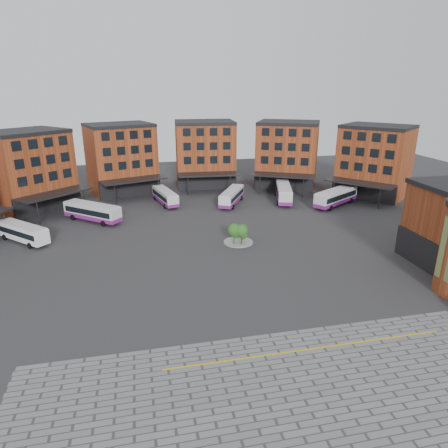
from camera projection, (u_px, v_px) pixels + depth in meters
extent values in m
plane|color=#28282B|center=(246.00, 280.00, 48.06)|extent=(160.00, 160.00, 0.00)
cube|color=slate|center=(355.00, 419.00, 28.16)|extent=(50.00, 22.00, 0.02)
cube|color=gold|center=(309.00, 349.00, 35.53)|extent=(26.00, 0.15, 0.02)
cylinder|color=black|center=(5.00, 224.00, 61.40)|extent=(0.20, 0.20, 4.00)
cube|color=brown|center=(30.00, 172.00, 73.55)|extent=(16.35, 16.13, 14.00)
cube|color=black|center=(49.00, 202.00, 72.53)|extent=(10.00, 9.07, 4.00)
cube|color=black|center=(24.00, 132.00, 71.13)|extent=(16.55, 16.35, 0.60)
cube|color=black|center=(44.00, 163.00, 70.03)|extent=(8.60, 7.77, 8.00)
cube|color=black|center=(55.00, 194.00, 70.57)|extent=(12.61, 11.97, 0.25)
cylinder|color=black|center=(38.00, 213.00, 66.76)|extent=(0.20, 0.20, 4.00)
cylinder|color=black|center=(84.00, 200.00, 73.72)|extent=(0.20, 0.20, 4.00)
cube|color=brown|center=(121.00, 160.00, 85.53)|extent=(15.55, 13.69, 14.00)
cube|color=black|center=(131.00, 187.00, 83.27)|extent=(12.45, 4.71, 4.00)
cube|color=black|center=(118.00, 125.00, 83.10)|extent=(15.65, 13.97, 0.60)
cube|color=black|center=(128.00, 153.00, 80.72)|extent=(10.87, 3.87, 8.00)
cube|color=black|center=(134.00, 180.00, 80.71)|extent=(13.72, 8.39, 0.25)
cylinder|color=black|center=(115.00, 194.00, 77.70)|extent=(0.20, 0.20, 4.00)
cylinder|color=black|center=(159.00, 188.00, 82.14)|extent=(0.20, 0.20, 4.00)
cube|color=brown|center=(205.00, 155.00, 91.47)|extent=(13.67, 10.88, 14.00)
cube|color=black|center=(207.00, 181.00, 88.60)|extent=(13.00, 1.41, 4.00)
cube|color=black|center=(204.00, 122.00, 89.04)|extent=(13.69, 11.18, 0.60)
cube|color=black|center=(207.00, 148.00, 86.02)|extent=(11.42, 0.95, 8.00)
cube|color=black|center=(208.00, 174.00, 85.74)|extent=(13.28, 5.30, 0.25)
cylinder|color=black|center=(188.00, 186.00, 84.12)|extent=(0.20, 0.20, 4.00)
cylinder|color=black|center=(231.00, 185.00, 85.33)|extent=(0.20, 0.20, 4.00)
cube|color=brown|center=(287.00, 156.00, 90.43)|extent=(16.12, 14.81, 14.00)
cube|color=black|center=(283.00, 182.00, 87.67)|extent=(11.81, 6.35, 4.00)
cube|color=black|center=(289.00, 123.00, 88.01)|extent=(16.26, 15.08, 0.60)
cube|color=black|center=(285.00, 149.00, 85.09)|extent=(10.26, 5.33, 8.00)
cube|color=black|center=(283.00, 175.00, 84.86)|extent=(13.58, 9.82, 0.25)
cylinder|color=black|center=(260.00, 185.00, 84.98)|extent=(0.20, 0.20, 4.00)
cylinder|color=black|center=(303.00, 188.00, 82.78)|extent=(0.20, 0.20, 4.00)
cube|color=brown|center=(374.00, 162.00, 82.58)|extent=(16.02, 16.39, 14.00)
cube|color=black|center=(363.00, 190.00, 80.63)|extent=(8.74, 10.28, 4.00)
cube|color=black|center=(379.00, 126.00, 80.16)|extent=(16.25, 16.58, 0.60)
cube|color=black|center=(367.00, 155.00, 78.09)|extent=(7.47, 8.86, 8.00)
cube|color=black|center=(360.00, 183.00, 78.21)|extent=(11.73, 12.79, 0.25)
cylinder|color=black|center=(333.00, 191.00, 80.17)|extent=(0.20, 0.20, 4.00)
cylinder|color=black|center=(379.00, 199.00, 74.90)|extent=(0.20, 0.20, 4.00)
cube|color=black|center=(427.00, 255.00, 50.09)|extent=(0.40, 12.00, 4.00)
cube|color=#DB5A19|center=(447.00, 250.00, 42.84)|extent=(0.12, 2.20, 7.00)
cylinder|color=gray|center=(238.00, 242.00, 59.50)|extent=(4.40, 4.40, 0.12)
cylinder|color=#332114|center=(234.00, 239.00, 58.54)|extent=(0.14, 0.14, 1.60)
sphere|color=#194617|center=(234.00, 230.00, 58.07)|extent=(1.96, 1.96, 1.96)
sphere|color=#194617|center=(236.00, 233.00, 58.13)|extent=(1.37, 1.37, 1.37)
cylinder|color=#332114|center=(243.00, 237.00, 60.01)|extent=(0.14, 0.14, 1.32)
sphere|color=#194617|center=(243.00, 229.00, 59.62)|extent=(1.55, 1.55, 1.55)
sphere|color=#194617|center=(244.00, 232.00, 59.65)|extent=(1.08, 1.08, 1.08)
cylinder|color=#332114|center=(241.00, 240.00, 58.38)|extent=(0.14, 0.14, 1.57)
sphere|color=#194617|center=(241.00, 231.00, 57.91)|extent=(1.96, 1.96, 1.96)
sphere|color=#194617|center=(243.00, 234.00, 57.97)|extent=(1.37, 1.37, 1.37)
cube|color=white|center=(23.00, 232.00, 59.24)|extent=(8.60, 8.39, 2.18)
cube|color=black|center=(22.00, 231.00, 59.19)|extent=(8.08, 7.89, 0.85)
cube|color=silver|center=(21.00, 225.00, 58.87)|extent=(8.26, 8.06, 0.11)
cube|color=black|center=(4.00, 225.00, 61.56)|extent=(1.40, 1.45, 0.98)
cylinder|color=black|center=(5.00, 237.00, 60.28)|extent=(0.83, 0.81, 0.89)
cylinder|color=black|center=(18.00, 233.00, 62.07)|extent=(0.83, 0.81, 0.89)
cylinder|color=black|center=(30.00, 246.00, 57.17)|extent=(0.83, 0.81, 0.89)
cylinder|color=black|center=(44.00, 241.00, 58.96)|extent=(0.83, 0.81, 0.89)
cube|color=silver|center=(92.00, 211.00, 68.18)|extent=(10.05, 9.01, 2.46)
cube|color=black|center=(92.00, 210.00, 68.12)|extent=(9.41, 8.49, 0.95)
cube|color=silver|center=(92.00, 204.00, 67.76)|extent=(9.65, 8.65, 0.12)
cube|color=black|center=(70.00, 206.00, 70.50)|extent=(1.46, 1.71, 1.10)
cube|color=#801C80|center=(93.00, 216.00, 68.47)|extent=(10.11, 9.07, 0.70)
cylinder|color=black|center=(73.00, 217.00, 69.12)|extent=(0.96, 0.88, 1.00)
cylinder|color=black|center=(84.00, 213.00, 71.21)|extent=(0.96, 0.88, 1.00)
cylinder|color=black|center=(103.00, 224.00, 66.00)|extent=(0.96, 0.88, 1.00)
cylinder|color=black|center=(114.00, 219.00, 68.09)|extent=(0.96, 0.88, 1.00)
cube|color=silver|center=(165.00, 196.00, 78.22)|extent=(4.58, 10.15, 2.20)
cube|color=black|center=(165.00, 195.00, 78.16)|extent=(4.45, 9.39, 0.85)
cube|color=silver|center=(165.00, 190.00, 77.83)|extent=(4.40, 9.74, 0.11)
cube|color=black|center=(158.00, 189.00, 82.25)|extent=(1.88, 0.58, 0.99)
cube|color=#801C80|center=(165.00, 200.00, 78.48)|extent=(4.63, 10.20, 0.63)
cylinder|color=black|center=(155.00, 198.00, 80.81)|extent=(0.48, 0.94, 0.90)
cylinder|color=black|center=(166.00, 197.00, 81.75)|extent=(0.48, 0.94, 0.90)
cylinder|color=black|center=(165.00, 206.00, 75.45)|extent=(0.48, 0.94, 0.90)
cylinder|color=black|center=(176.00, 205.00, 76.38)|extent=(0.48, 0.94, 0.90)
cube|color=silver|center=(232.00, 196.00, 77.97)|extent=(6.94, 10.12, 2.28)
cube|color=black|center=(232.00, 195.00, 77.92)|extent=(6.60, 9.43, 0.89)
cube|color=silver|center=(232.00, 190.00, 77.58)|extent=(6.66, 9.72, 0.11)
cube|color=black|center=(238.00, 189.00, 82.45)|extent=(1.80, 1.05, 1.03)
cube|color=#801C80|center=(232.00, 200.00, 78.24)|extent=(6.99, 10.17, 0.65)
cylinder|color=black|center=(230.00, 197.00, 81.65)|extent=(0.69, 0.95, 0.93)
cylinder|color=black|center=(241.00, 198.00, 81.03)|extent=(0.69, 0.95, 0.93)
cylinder|color=black|center=(221.00, 206.00, 75.71)|extent=(0.69, 0.95, 0.93)
cylinder|color=black|center=(233.00, 207.00, 75.09)|extent=(0.69, 0.95, 0.93)
cube|color=silver|center=(284.00, 192.00, 80.19)|extent=(5.71, 11.67, 2.54)
cube|color=black|center=(284.00, 191.00, 80.13)|extent=(5.51, 10.81, 0.98)
cube|color=silver|center=(284.00, 185.00, 79.75)|extent=(5.48, 11.20, 0.12)
cube|color=black|center=(282.00, 184.00, 85.38)|extent=(2.15, 0.74, 1.14)
cube|color=#801C80|center=(283.00, 196.00, 80.49)|extent=(5.76, 11.72, 0.73)
cylinder|color=black|center=(276.00, 193.00, 84.15)|extent=(0.59, 1.08, 1.04)
cylinder|color=black|center=(288.00, 194.00, 83.97)|extent=(0.59, 1.08, 1.04)
cylinder|color=black|center=(278.00, 203.00, 77.28)|extent=(0.59, 1.08, 1.04)
cylinder|color=black|center=(291.00, 203.00, 77.10)|extent=(0.59, 1.08, 1.04)
cube|color=silver|center=(336.00, 196.00, 76.96)|extent=(11.05, 8.20, 2.54)
cube|color=black|center=(336.00, 196.00, 76.90)|extent=(10.31, 7.78, 0.98)
cube|color=silver|center=(337.00, 190.00, 76.52)|extent=(10.61, 7.88, 0.12)
cube|color=black|center=(351.00, 190.00, 80.55)|extent=(1.26, 1.93, 1.14)
cube|color=#801C80|center=(335.00, 201.00, 77.26)|extent=(11.11, 8.26, 0.73)
cylinder|color=black|center=(339.00, 198.00, 80.66)|extent=(1.04, 0.81, 1.04)
cylinder|color=black|center=(351.00, 201.00, 78.90)|extent=(1.04, 0.81, 1.04)
cylinder|color=black|center=(319.00, 205.00, 75.89)|extent=(1.04, 0.81, 1.04)
cylinder|color=black|center=(331.00, 208.00, 74.13)|extent=(1.04, 0.81, 1.04)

